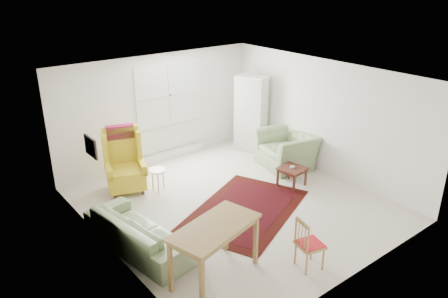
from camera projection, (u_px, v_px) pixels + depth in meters
room at (228, 140)px, 8.14m from camera, size 5.04×5.54×2.51m
rug at (245, 210)px, 8.21m from camera, size 3.02×2.55×0.03m
sofa at (139, 226)px, 6.96m from camera, size 1.11×2.16×0.83m
armchair at (287, 146)px, 9.95m from camera, size 1.29×1.42×0.96m
wingback_chair at (125, 161)px, 8.71m from camera, size 0.96×0.99×1.31m
coffee_table at (292, 177)px, 9.10m from camera, size 0.56×0.56×0.41m
stool at (158, 180)px, 8.89m from camera, size 0.35×0.35×0.47m
cabinet at (251, 114)px, 10.68m from camera, size 0.63×0.84×1.87m
desk at (215, 252)px, 6.28m from camera, size 1.49×0.99×0.87m
desk_chair at (310, 243)px, 6.50m from camera, size 0.44×0.44×0.84m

